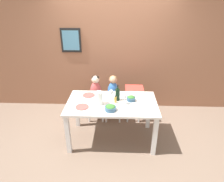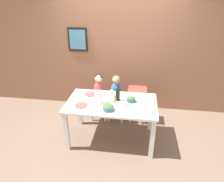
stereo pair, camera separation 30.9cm
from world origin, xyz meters
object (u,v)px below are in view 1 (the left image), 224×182
object	(u,v)px
chair_far_center	(113,103)
chair_right_highchair	(134,95)
chair_far_left	(96,103)
salad_bowl_small	(131,98)
dinner_plate_front_left	(82,107)
paper_towel_roll	(99,98)
salad_bowl_large	(110,108)
wine_glass_far	(111,92)
wine_glass_near	(124,97)
person_child_center	(113,88)
wine_bottle	(118,94)
person_child_left	(96,87)
dinner_plate_back_left	(89,95)

from	to	relation	value
chair_far_center	chair_right_highchair	size ratio (longest dim) A/B	0.62
chair_far_left	salad_bowl_small	bearing A→B (deg)	-40.72
chair_far_left	dinner_plate_front_left	world-z (taller)	dinner_plate_front_left
paper_towel_roll	salad_bowl_small	xyz separation A→B (m)	(0.53, 0.14, -0.07)
paper_towel_roll	salad_bowl_large	bearing A→B (deg)	-44.38
chair_far_left	wine_glass_far	distance (m)	0.81
chair_far_center	chair_far_left	bearing A→B (deg)	180.00
chair_far_left	wine_glass_near	world-z (taller)	wine_glass_near
paper_towel_roll	person_child_center	bearing A→B (deg)	74.05
chair_far_left	wine_bottle	xyz separation A→B (m)	(0.44, -0.56, 0.49)
chair_right_highchair	wine_glass_near	bearing A→B (deg)	-107.51
chair_far_center	dinner_plate_front_left	distance (m)	1.03
chair_right_highchair	wine_glass_far	size ratio (longest dim) A/B	4.06
chair_far_left	person_child_center	distance (m)	0.49
chair_far_left	chair_right_highchair	bearing A→B (deg)	0.00
wine_glass_near	paper_towel_roll	bearing A→B (deg)	-177.90
salad_bowl_large	chair_right_highchair	bearing A→B (deg)	64.53
person_child_left	paper_towel_roll	xyz separation A→B (m)	(0.14, -0.72, 0.15)
chair_right_highchair	dinner_plate_back_left	size ratio (longest dim) A/B	3.40
wine_bottle	paper_towel_roll	distance (m)	0.33
wine_glass_far	salad_bowl_large	distance (m)	0.38
wine_glass_near	dinner_plate_front_left	world-z (taller)	wine_glass_near
chair_far_left	paper_towel_roll	distance (m)	0.88
chair_right_highchair	wine_glass_near	xyz separation A→B (m)	(-0.22, -0.70, 0.32)
wine_bottle	wine_glass_far	size ratio (longest dim) A/B	1.59
chair_far_center	paper_towel_roll	world-z (taller)	paper_towel_roll
wine_glass_near	salad_bowl_small	xyz separation A→B (m)	(0.13, 0.13, -0.09)
person_child_left	wine_glass_far	xyz separation A→B (m)	(0.33, -0.53, 0.16)
wine_glass_near	wine_bottle	bearing A→B (deg)	127.27
wine_bottle	salad_bowl_large	size ratio (longest dim) A/B	1.57
chair_far_center	dinner_plate_front_left	bearing A→B (deg)	-119.63
chair_far_left	dinner_plate_front_left	xyz separation A→B (m)	(-0.12, -0.83, 0.38)
chair_far_left	wine_glass_near	bearing A→B (deg)	-52.24
wine_glass_near	person_child_center	bearing A→B (deg)	105.67
chair_far_left	person_child_center	xyz separation A→B (m)	(0.35, 0.00, 0.34)
person_child_center	salad_bowl_large	world-z (taller)	person_child_center
chair_right_highchair	wine_glass_near	world-z (taller)	wine_glass_near
paper_towel_roll	salad_bowl_large	xyz separation A→B (m)	(0.19, -0.19, -0.07)
chair_right_highchair	salad_bowl_small	world-z (taller)	salad_bowl_small
chair_far_center	person_child_center	world-z (taller)	person_child_center
dinner_plate_back_left	wine_bottle	bearing A→B (deg)	-16.30
dinner_plate_back_left	person_child_center	bearing A→B (deg)	44.30
paper_towel_roll	wine_glass_near	distance (m)	0.40
person_child_left	person_child_center	distance (m)	0.35
wine_glass_far	dinner_plate_front_left	size ratio (longest dim) A/B	0.84
chair_far_left	chair_far_center	size ratio (longest dim) A/B	1.00
salad_bowl_small	dinner_plate_back_left	world-z (taller)	salad_bowl_small
paper_towel_roll	wine_bottle	bearing A→B (deg)	26.96
dinner_plate_back_left	chair_right_highchair	bearing A→B (deg)	26.12
chair_far_left	chair_far_center	distance (m)	0.35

